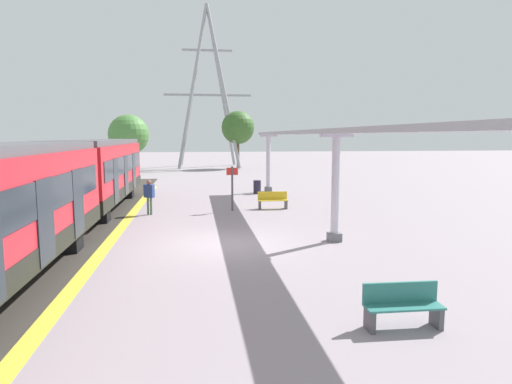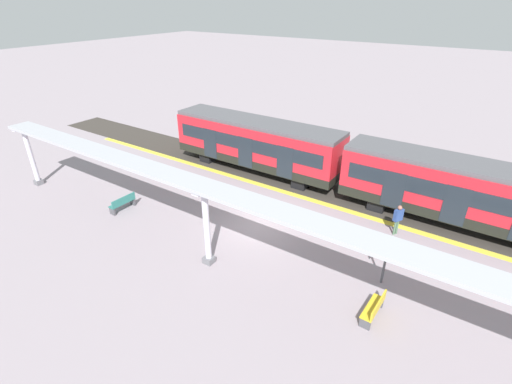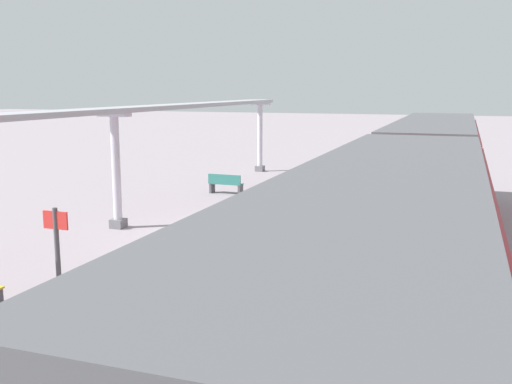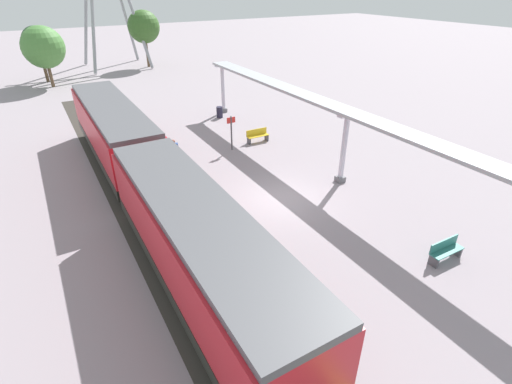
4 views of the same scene
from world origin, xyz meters
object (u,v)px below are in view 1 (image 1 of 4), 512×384
Objects in this scene: train_far_carriage at (99,173)px; bench_mid_platform at (273,200)px; trash_bin at (257,187)px; platform_info_sign at (232,184)px; canopy_pillar_second at (335,187)px; passenger_waiting_near_edge at (149,193)px; bench_near_end at (402,305)px; canopy_pillar_third at (268,163)px.

train_far_carriage is 7.79× the size of bench_mid_platform.
platform_info_sign is at bearing -108.69° from trash_bin.
canopy_pillar_second is 13.18m from trash_bin.
bench_mid_platform is at bearing 8.46° from passenger_waiting_near_edge.
bench_mid_platform is at bearing 90.14° from bench_near_end.
canopy_pillar_second is at bearing -42.04° from passenger_waiting_near_edge.
passenger_waiting_near_edge is (-6.02, -0.90, 0.58)m from bench_mid_platform.
platform_info_sign is at bearing -170.58° from bench_mid_platform.
canopy_pillar_second is at bearing -90.00° from canopy_pillar_third.
train_far_carriage is 13.80× the size of trash_bin.
bench_mid_platform reaches higher than trash_bin.
passenger_waiting_near_edge reaches higher than bench_near_end.
passenger_waiting_near_edge is at bearing -131.69° from trash_bin.
trash_bin is 0.52× the size of passenger_waiting_near_edge.
trash_bin is at bearing 89.66° from bench_mid_platform.
canopy_pillar_second is 7.37m from bench_mid_platform.
train_far_carriage is 17.79m from bench_near_end.
bench_near_end is (8.71, -15.45, -1.38)m from train_far_carriage.
bench_near_end is 20.05m from trash_bin.
train_far_carriage reaches higher than passenger_waiting_near_edge.
bench_mid_platform is (-0.03, 14.15, 0.00)m from bench_near_end.
canopy_pillar_third is at bearing 30.77° from train_far_carriage.
train_far_carriage is 7.81× the size of bench_near_end.
platform_info_sign is 3.99m from passenger_waiting_near_edge.
passenger_waiting_near_edge is at bearing -39.64° from train_far_carriage.
canopy_pillar_second reaches higher than platform_info_sign.
train_far_carriage is 6.81m from platform_info_sign.
trash_bin is (-0.90, -1.12, -1.47)m from canopy_pillar_third.
bench_near_end is at bearing -92.44° from canopy_pillar_third.
canopy_pillar_second is 4.39× the size of trash_bin.
canopy_pillar_third is 4.39× the size of trash_bin.
platform_info_sign is (-2.08, -0.34, 0.89)m from bench_mid_platform.
canopy_pillar_second is at bearing -66.15° from platform_info_sign.
bench_near_end reaches higher than trash_bin.
trash_bin is 6.66m from platform_info_sign.
train_far_carriage is at bearing 140.36° from passenger_waiting_near_edge.
platform_info_sign is (-3.02, 6.82, -0.57)m from canopy_pillar_second.
canopy_pillar_second reaches higher than bench_mid_platform.
canopy_pillar_third reaches higher than trash_bin.
trash_bin is (-0.90, 13.07, -1.47)m from canopy_pillar_second.
platform_info_sign reaches higher than bench_mid_platform.
trash_bin is 9.12m from passenger_waiting_near_edge.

